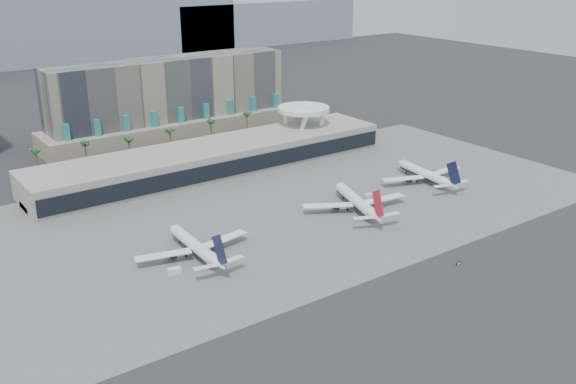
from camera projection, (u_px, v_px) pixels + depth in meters
ground at (381, 257)px, 210.65m from camera, size 900.00×900.00×0.00m
apron_pad at (285, 206)px, 252.51m from camera, size 260.00×130.00×0.06m
mountain_ridge at (42, 29)px, 573.17m from camera, size 680.00×60.00×70.00m
hotel at (171, 106)px, 342.99m from camera, size 140.00×30.00×42.00m
terminal at (215, 157)px, 291.98m from camera, size 170.00×32.50×14.50m
saucer_structure at (304, 112)px, 322.50m from camera, size 26.00×26.00×21.89m
palm_row at (192, 130)px, 321.17m from camera, size 157.80×2.80×13.10m
airliner_left at (195, 246)px, 209.87m from camera, size 40.36×41.56×14.34m
airliner_centre at (357, 201)px, 247.03m from camera, size 41.15×42.60×15.19m
airliner_right at (425, 174)px, 277.94m from camera, size 40.81×42.28×14.64m
service_vehicle_a at (174, 271)px, 198.91m from camera, size 4.38×2.69×2.00m
service_vehicle_b at (369, 196)px, 260.04m from camera, size 4.36×3.14×2.02m
taxiway_sign at (458, 263)px, 204.97m from camera, size 2.10×0.52×0.95m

